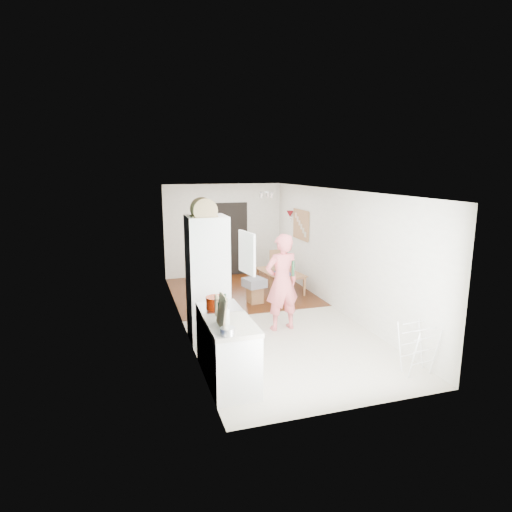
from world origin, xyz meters
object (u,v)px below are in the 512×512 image
person (282,274)px  dining_chair (282,273)px  dining_table (281,283)px  drying_rack (417,349)px  stool (255,295)px

person → dining_chair: (0.77, 2.06, -0.53)m
person → dining_table: size_ratio=1.80×
drying_rack → dining_table: bearing=89.0°
person → stool: (-0.02, 1.60, -0.86)m
person → drying_rack: (1.26, -2.21, -0.68)m
dining_chair → stool: bearing=-152.6°
dining_table → drying_rack: bearing=178.2°
dining_chair → drying_rack: 4.30m
dining_chair → drying_rack: size_ratio=1.39×
person → stool: bearing=-95.1°
dining_table → drying_rack: (0.40, -4.53, 0.17)m
dining_chair → drying_rack: bearing=-86.5°
person → dining_table: bearing=-116.2°
dining_table → drying_rack: 4.55m
dining_table → stool: 1.14m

